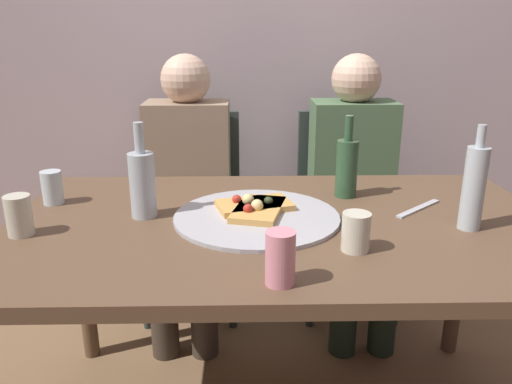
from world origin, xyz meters
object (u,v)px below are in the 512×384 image
(guest_in_sweater, at_px, (187,182))
(guest_in_beanie, at_px, (355,181))
(pizza_tray, at_px, (257,217))
(water_bottle, at_px, (347,166))
(dining_table, at_px, (281,244))
(tumbler_near, at_px, (19,215))
(table_knife, at_px, (418,208))
(pizza_slice_extra, at_px, (258,209))
(beer_bottle, at_px, (142,182))
(wine_glass, at_px, (356,232))
(chair_right, at_px, (346,197))
(wine_bottle, at_px, (474,187))
(chair_left, at_px, (192,198))
(tumbler_far, at_px, (52,187))
(pizza_slice_last, at_px, (254,204))
(soda_can, at_px, (280,258))

(guest_in_sweater, bearing_deg, guest_in_beanie, -180.00)
(pizza_tray, relative_size, water_bottle, 1.81)
(guest_in_beanie, bearing_deg, dining_table, 62.55)
(dining_table, distance_m, tumbler_near, 0.73)
(table_knife, bearing_deg, pizza_slice_extra, 144.41)
(pizza_tray, bearing_deg, beer_bottle, 174.87)
(wine_glass, relative_size, table_knife, 0.45)
(water_bottle, height_order, chair_right, water_bottle)
(dining_table, bearing_deg, beer_bottle, 173.40)
(wine_bottle, xyz_separation_m, guest_in_beanie, (-0.15, 0.78, -0.22))
(beer_bottle, distance_m, guest_in_beanie, 1.04)
(wine_bottle, distance_m, wine_glass, 0.38)
(chair_left, distance_m, guest_in_sweater, 0.20)
(pizza_tray, height_order, guest_in_sweater, guest_in_sweater)
(beer_bottle, relative_size, guest_in_sweater, 0.24)
(water_bottle, xyz_separation_m, guest_in_sweater, (-0.58, 0.49, -0.20))
(tumbler_far, distance_m, guest_in_sweater, 0.67)
(tumbler_far, bearing_deg, tumbler_near, -89.07)
(beer_bottle, xyz_separation_m, guest_in_sweater, (0.05, 0.66, -0.20))
(pizza_slice_extra, xyz_separation_m, water_bottle, (0.29, 0.18, 0.08))
(tumbler_near, distance_m, guest_in_sweater, 0.89)
(chair_right, bearing_deg, tumbler_far, 32.69)
(water_bottle, xyz_separation_m, tumbler_near, (-0.94, -0.31, -0.05))
(pizza_slice_last, distance_m, tumbler_near, 0.65)
(pizza_slice_last, xyz_separation_m, chair_left, (-0.27, 0.78, -0.25))
(pizza_slice_last, distance_m, soda_can, 0.45)
(beer_bottle, relative_size, table_knife, 1.28)
(dining_table, relative_size, pizza_tray, 3.28)
(chair_right, bearing_deg, wine_bottle, 99.12)
(beer_bottle, distance_m, soda_can, 0.56)
(pizza_tray, xyz_separation_m, wine_bottle, (0.59, -0.08, 0.11))
(pizza_tray, bearing_deg, tumbler_far, 166.83)
(chair_right, bearing_deg, beer_bottle, 46.56)
(tumbler_far, bearing_deg, chair_right, 32.69)
(water_bottle, bearing_deg, guest_in_beanie, 73.96)
(wine_bottle, height_order, chair_right, wine_bottle)
(beer_bottle, relative_size, soda_can, 2.30)
(tumbler_near, bearing_deg, chair_right, 41.34)
(pizza_slice_last, distance_m, tumbler_far, 0.64)
(pizza_tray, relative_size, chair_right, 0.54)
(tumbler_near, distance_m, tumbler_far, 0.25)
(pizza_slice_last, xyz_separation_m, soda_can, (0.05, -0.45, 0.04))
(soda_can, bearing_deg, pizza_slice_extra, 95.14)
(guest_in_sweater, height_order, guest_in_beanie, same)
(beer_bottle, height_order, tumbler_far, beer_bottle)
(pizza_tray, distance_m, wine_glass, 0.33)
(soda_can, height_order, table_knife, soda_can)
(tumbler_near, xyz_separation_m, table_knife, (1.14, 0.17, -0.05))
(wine_bottle, bearing_deg, soda_can, -150.82)
(table_knife, xyz_separation_m, chair_left, (-0.78, 0.78, -0.23))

